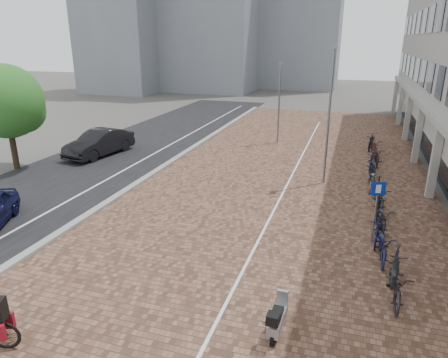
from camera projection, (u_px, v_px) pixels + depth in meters
ground at (165, 279)px, 12.50m from camera, size 140.00×140.00×0.00m
plaza_brick at (291, 171)px, 22.71m from camera, size 14.50×42.00×0.04m
street_asphalt at (119, 155)px, 25.91m from camera, size 8.00×50.00×0.03m
curb at (175, 159)px, 24.75m from camera, size 0.35×42.00×0.14m
lane_line at (147, 157)px, 25.32m from camera, size 0.12×44.00×0.00m
parking_line at (294, 171)px, 22.65m from camera, size 0.10×30.00×0.00m
car_dark at (99, 143)px, 25.64m from camera, size 2.49×5.11×1.61m
scooter_back at (278, 317)px, 10.07m from camera, size 0.48×1.40×0.95m
parking_sign at (376, 203)px, 14.14m from camera, size 0.48×0.21×2.38m
lamp_near at (329, 119)px, 19.72m from camera, size 0.12×0.12×6.68m
lamp_far at (279, 104)px, 28.06m from camera, size 0.12×0.12×5.49m
street_tree at (9, 103)px, 22.03m from camera, size 4.02×4.02×5.85m
bike_row at (377, 181)px, 19.64m from camera, size 1.27×20.42×1.05m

